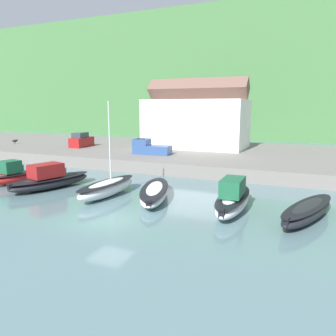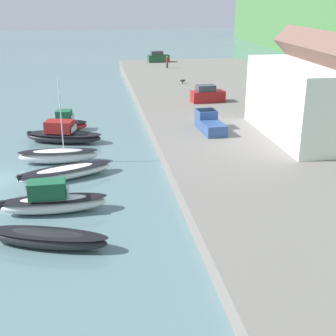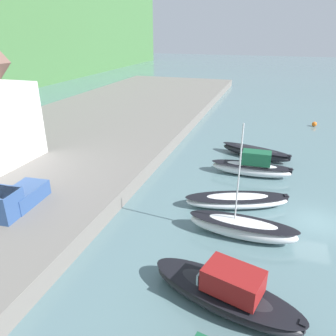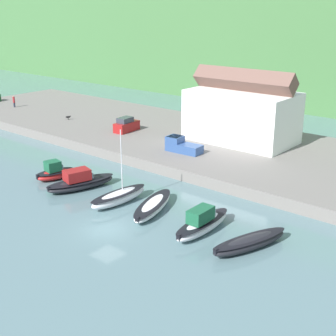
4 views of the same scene
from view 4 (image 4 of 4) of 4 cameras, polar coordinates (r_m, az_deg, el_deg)
ground_plane at (r=42.94m, az=-7.46°, el=-7.45°), size 320.00×320.00×0.00m
quay_promenade at (r=62.38m, az=10.53°, el=1.61°), size 118.99×24.93×1.35m
harbor_clubhouse at (r=65.18m, az=8.96°, el=6.56°), size 14.59×8.47×9.99m
moored_boat_0 at (r=55.92m, az=-13.65°, el=-0.55°), size 2.98×4.94×2.23m
moored_boat_1 at (r=52.34m, az=-10.67°, el=-1.67°), size 4.48×8.27×2.27m
moored_boat_2 at (r=47.99m, az=-6.01°, el=-3.53°), size 2.27×7.21×7.67m
moored_boat_3 at (r=46.05m, az=-1.88°, el=-4.66°), size 4.62×8.26×0.99m
moored_boat_4 at (r=41.90m, az=4.19°, el=-6.73°), size 1.99×7.45×2.39m
moored_boat_5 at (r=39.74m, az=9.95°, el=-8.93°), size 4.05×7.77×1.11m
parked_car_0 at (r=70.47m, az=-5.10°, el=5.22°), size 2.15×4.34×2.16m
pickup_truck_0 at (r=60.20m, az=1.62°, el=2.78°), size 4.86×2.31×1.90m
person_on_quay at (r=92.04m, az=-18.27°, el=7.73°), size 0.40×0.40×2.14m
dog_on_quay at (r=79.39m, az=-12.07°, el=6.11°), size 0.73×0.82×0.68m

